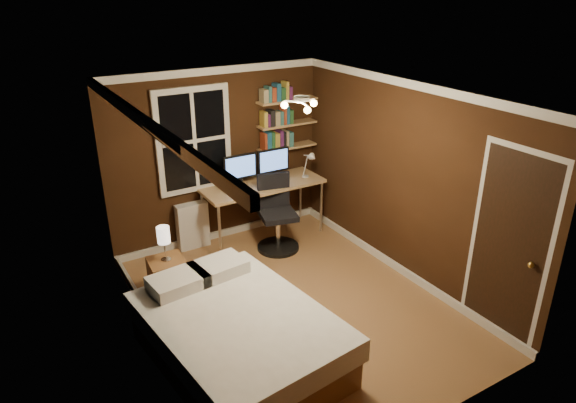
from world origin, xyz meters
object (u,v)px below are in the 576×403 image
bed (238,335)px  monitor_right (273,164)px  nightstand (168,279)px  office_chair (277,221)px  bedside_lamp (164,244)px  monitor_left (240,170)px  desk (263,188)px  radiator (193,226)px  desk_lamp (309,165)px

bed → monitor_right: size_ratio=4.41×
nightstand → office_chair: size_ratio=0.47×
bedside_lamp → monitor_left: (1.45, 0.92, 0.35)m
desk → bedside_lamp: bearing=-154.8°
bed → monitor_right: 3.05m
bed → monitor_right: (1.76, 2.37, 0.78)m
desk → monitor_right: size_ratio=3.52×
radiator → desk: bearing=-13.0°
nightstand → desk_lamp: size_ratio=1.16×
bedside_lamp → office_chair: bearing=13.7°
bed → radiator: size_ratio=3.33×
bed → desk: 2.79m
nightstand → monitor_left: size_ratio=1.01×
desk → office_chair: (0.00, -0.40, -0.37)m
bed → office_chair: bearing=44.3°
nightstand → monitor_right: (1.98, 0.92, 0.83)m
bedside_lamp → monitor_right: 2.21m
bedside_lamp → desk_lamp: desk_lamp is taller
bed → desk: desk is taller
bed → monitor_left: monitor_left is taller
desk → office_chair: bearing=-89.9°
bedside_lamp → desk: bearing=25.2°
bedside_lamp → monitor_left: bearing=32.3°
bed → bedside_lamp: (-0.22, 1.45, 0.43)m
bedside_lamp → desk_lamp: 2.54m
bed → desk: (1.53, 2.28, 0.49)m
nightstand → office_chair: 1.81m
bed → monitor_right: bearing=46.9°
bed → monitor_left: 2.78m
bed → radiator: (0.51, 2.51, 0.03)m
desk → nightstand: bearing=-154.8°
nightstand → bedside_lamp: bearing=0.0°
bed → nightstand: bearing=92.3°
nightstand → monitor_right: 2.34m
bedside_lamp → monitor_right: (1.98, 0.92, 0.35)m
bed → bedside_lamp: 1.53m
monitor_right → office_chair: (-0.23, -0.49, -0.66)m
nightstand → bed: bearing=-77.1°
office_chair → nightstand: bearing=-152.7°
bed → radiator: bearing=72.1°
monitor_left → radiator: bearing=168.4°
nightstand → office_chair: (1.75, 0.43, 0.16)m
bedside_lamp → office_chair: office_chair is taller
monitor_right → monitor_left: bearing=180.0°
bed → desk_lamp: desk_lamp is taller
bed → desk: size_ratio=1.25×
office_chair → desk_lamp: bearing=32.7°
bedside_lamp → monitor_left: size_ratio=0.86×
monitor_right → nightstand: bearing=-155.2°
bed → bedside_lamp: bearing=92.3°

